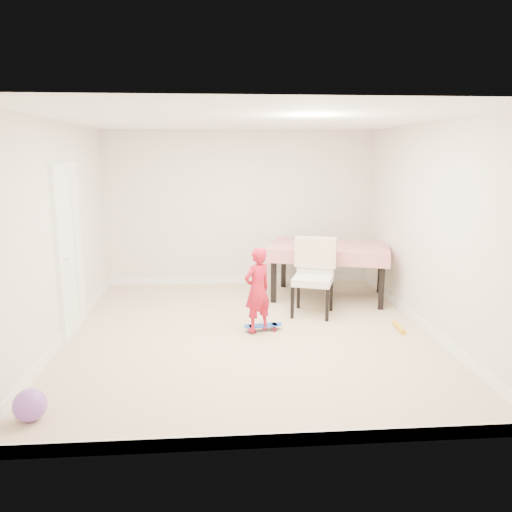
{
  "coord_description": "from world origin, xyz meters",
  "views": [
    {
      "loc": [
        -0.38,
        -5.93,
        2.22
      ],
      "look_at": [
        0.1,
        0.2,
        0.95
      ],
      "focal_mm": 35.0,
      "sensor_mm": 36.0,
      "label": 1
    }
  ],
  "objects": [
    {
      "name": "balloon",
      "position": [
        -1.98,
        -1.94,
        0.14
      ],
      "size": [
        0.28,
        0.28,
        0.28
      ],
      "primitive_type": "sphere",
      "color": "purple",
      "rests_on": "ground"
    },
    {
      "name": "baseboard_front",
      "position": [
        0.0,
        -2.49,
        0.06
      ],
      "size": [
        4.5,
        0.02,
        0.12
      ],
      "primitive_type": "cube",
      "color": "white",
      "rests_on": "ground"
    },
    {
      "name": "skateboard",
      "position": [
        0.18,
        0.09,
        0.04
      ],
      "size": [
        0.52,
        0.25,
        0.07
      ],
      "primitive_type": null,
      "rotation": [
        0.0,
        0.0,
        0.15
      ],
      "color": "blue",
      "rests_on": "ground"
    },
    {
      "name": "foam_toy",
      "position": [
        1.92,
        -0.01,
        0.03
      ],
      "size": [
        0.08,
        0.4,
        0.06
      ],
      "primitive_type": "cylinder",
      "rotation": [
        1.57,
        0.0,
        -0.06
      ],
      "color": "gold",
      "rests_on": "ground"
    },
    {
      "name": "wall_right",
      "position": [
        2.23,
        0.0,
        1.3
      ],
      "size": [
        0.04,
        5.0,
        2.6
      ],
      "primitive_type": "cube",
      "color": "silver",
      "rests_on": "ground"
    },
    {
      "name": "baseboard_left",
      "position": [
        -2.24,
        0.0,
        0.06
      ],
      "size": [
        0.02,
        5.0,
        0.12
      ],
      "primitive_type": "cube",
      "color": "white",
      "rests_on": "ground"
    },
    {
      "name": "wall_front",
      "position": [
        0.0,
        -2.48,
        1.3
      ],
      "size": [
        4.5,
        0.04,
        2.6
      ],
      "primitive_type": "cube",
      "color": "silver",
      "rests_on": "ground"
    },
    {
      "name": "child",
      "position": [
        0.1,
        0.01,
        0.53
      ],
      "size": [
        0.46,
        0.42,
        1.06
      ],
      "primitive_type": "imported",
      "rotation": [
        0.0,
        0.0,
        3.73
      ],
      "color": "#B5122A",
      "rests_on": "ground"
    },
    {
      "name": "wall_back",
      "position": [
        0.0,
        2.48,
        1.3
      ],
      "size": [
        4.5,
        0.04,
        2.6
      ],
      "primitive_type": "cube",
      "color": "silver",
      "rests_on": "ground"
    },
    {
      "name": "baseboard_back",
      "position": [
        0.0,
        2.49,
        0.06
      ],
      "size": [
        4.5,
        0.02,
        0.12
      ],
      "primitive_type": "cube",
      "color": "white",
      "rests_on": "ground"
    },
    {
      "name": "baseboard_right",
      "position": [
        2.24,
        0.0,
        0.06
      ],
      "size": [
        0.02,
        5.0,
        0.12
      ],
      "primitive_type": "cube",
      "color": "white",
      "rests_on": "ground"
    },
    {
      "name": "door",
      "position": [
        -2.22,
        0.3,
        1.02
      ],
      "size": [
        0.11,
        0.94,
        2.11
      ],
      "primitive_type": "cube",
      "color": "white",
      "rests_on": "ground"
    },
    {
      "name": "dining_chair",
      "position": [
        0.93,
        0.68,
        0.53
      ],
      "size": [
        0.76,
        0.81,
        1.06
      ],
      "primitive_type": null,
      "rotation": [
        0.0,
        0.0,
        -0.34
      ],
      "color": "beige",
      "rests_on": "ground"
    },
    {
      "name": "ground",
      "position": [
        0.0,
        0.0,
        0.0
      ],
      "size": [
        5.0,
        5.0,
        0.0
      ],
      "primitive_type": "plane",
      "color": "#C6AB89",
      "rests_on": "ground"
    },
    {
      "name": "wall_left",
      "position": [
        -2.23,
        0.0,
        1.3
      ],
      "size": [
        0.04,
        5.0,
        2.6
      ],
      "primitive_type": "cube",
      "color": "silver",
      "rests_on": "ground"
    },
    {
      "name": "ceiling",
      "position": [
        0.0,
        0.0,
        2.58
      ],
      "size": [
        4.5,
        5.0,
        0.04
      ],
      "primitive_type": "cube",
      "color": "white",
      "rests_on": "wall_back"
    },
    {
      "name": "dining_table",
      "position": [
        1.34,
        1.51,
        0.42
      ],
      "size": [
        2.02,
        1.58,
        0.84
      ],
      "primitive_type": null,
      "rotation": [
        0.0,
        0.0,
        -0.3
      ],
      "color": "red",
      "rests_on": "ground"
    }
  ]
}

